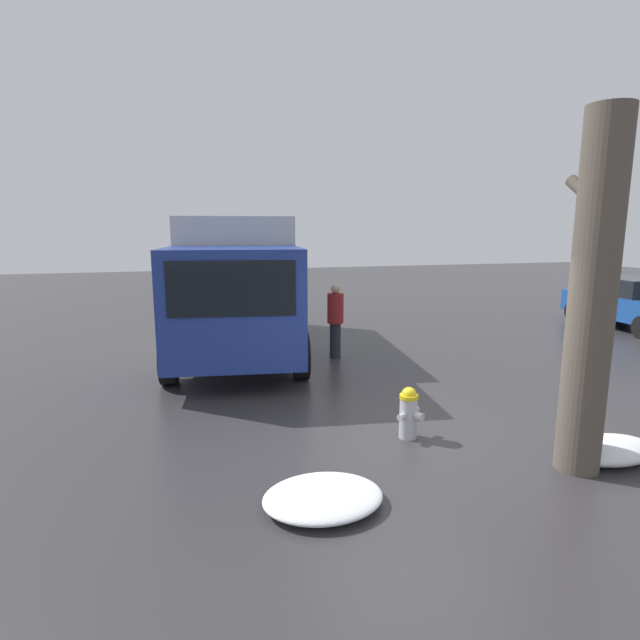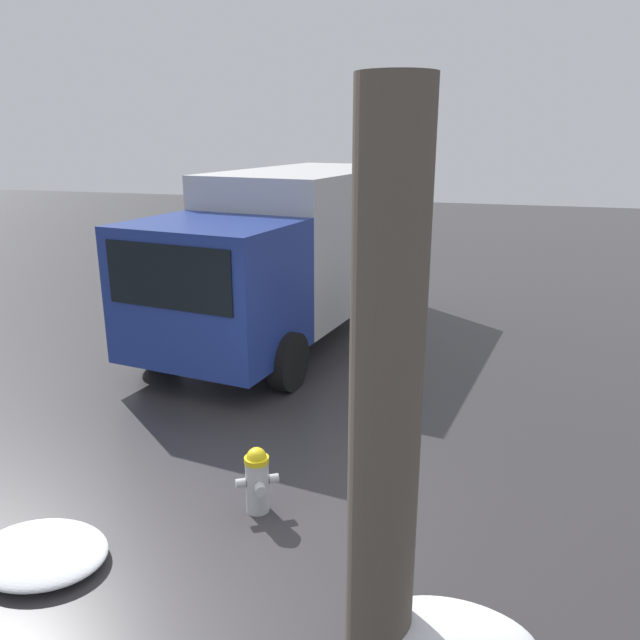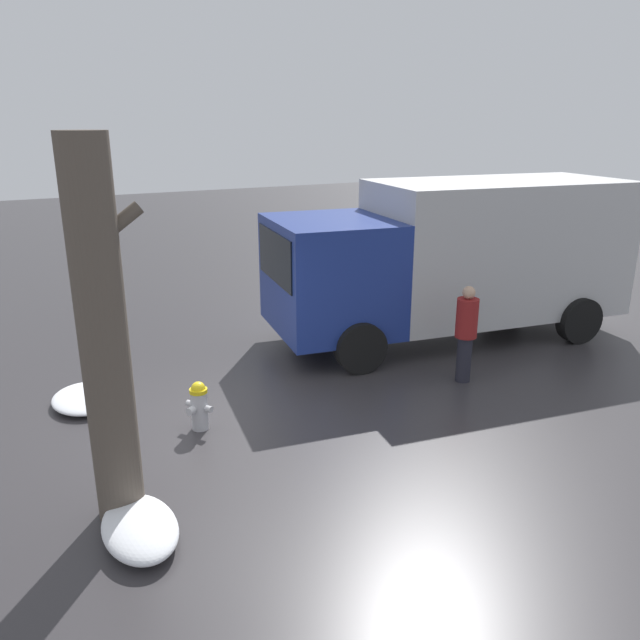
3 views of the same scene
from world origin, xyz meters
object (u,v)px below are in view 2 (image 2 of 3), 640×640
Objects in this scene: fire_hydrant at (257,479)px; pedestrian at (379,315)px; delivery_truck at (291,249)px; tree_trunk at (386,395)px.

fire_hydrant is 0.44× the size of pedestrian.
delivery_truck is at bearing -24.69° from pedestrian.
pedestrian is at bearing 153.89° from delivery_truck.
fire_hydrant is 0.17× the size of tree_trunk.
delivery_truck reaches higher than fire_hydrant.
delivery_truck is (7.09, 3.08, -0.40)m from tree_trunk.
pedestrian is at bearing 11.10° from tree_trunk.
tree_trunk is at bearing 110.74° from pedestrian.
fire_hydrant is 4.45m from pedestrian.
tree_trunk reaches higher than pedestrian.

